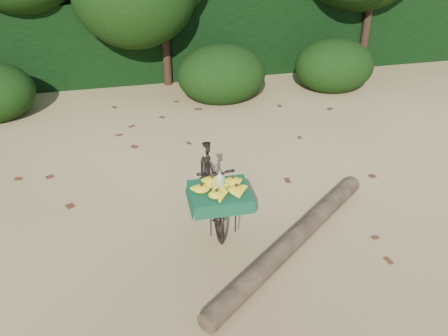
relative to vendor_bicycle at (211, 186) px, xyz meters
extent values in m
plane|color=tan|center=(-0.45, -0.19, -0.50)|extent=(80.00, 80.00, 0.00)
imported|color=black|center=(0.00, 0.02, -0.02)|extent=(0.49, 1.63, 0.97)
cube|color=black|center=(-0.01, -0.58, 0.30)|extent=(0.36, 0.44, 0.02)
cube|color=#134830|center=(-0.01, -0.58, 0.31)|extent=(0.71, 0.60, 0.01)
ellipsoid|color=#A0A026|center=(0.06, -0.58, 0.36)|extent=(0.09, 0.07, 0.10)
ellipsoid|color=#A0A026|center=(0.01, -0.52, 0.36)|extent=(0.09, 0.07, 0.10)
ellipsoid|color=#A0A026|center=(-0.07, -0.54, 0.36)|extent=(0.09, 0.07, 0.10)
ellipsoid|color=#A0A026|center=(-0.07, -0.61, 0.36)|extent=(0.09, 0.07, 0.10)
ellipsoid|color=#A0A026|center=(0.01, -0.63, 0.36)|extent=(0.09, 0.07, 0.10)
cylinder|color=#EAE5C6|center=(-0.01, -0.57, 0.41)|extent=(0.11, 0.11, 0.15)
cylinder|color=brown|center=(0.84, -0.83, -0.38)|extent=(2.72, 2.25, 0.24)
cube|color=black|center=(-0.45, 6.11, 0.40)|extent=(26.00, 1.80, 1.80)
camera|label=1|loc=(-0.98, -5.05, 3.34)|focal=38.00mm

